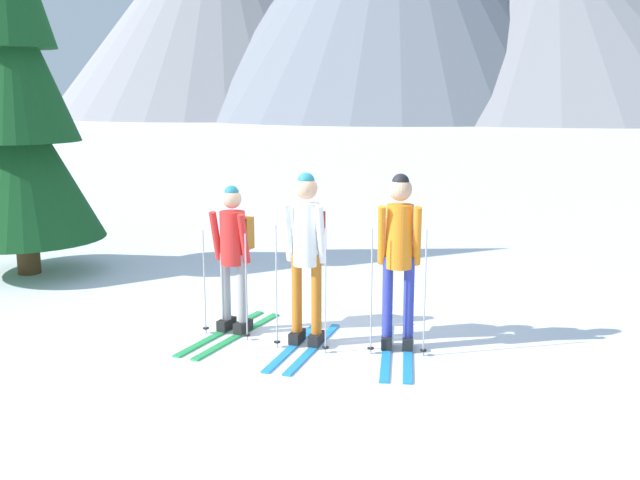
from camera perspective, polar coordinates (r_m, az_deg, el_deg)
The scene contains 5 objects.
ground_plane at distance 8.13m, azimuth -1.32°, elevation -7.65°, with size 400.00×400.00×0.00m, color white.
skier_in_red at distance 8.13m, azimuth -6.76°, elevation -0.90°, with size 0.64×1.75×1.67m.
skier_in_white at distance 7.64m, azimuth -1.05°, elevation -0.61°, with size 0.61×1.64×1.85m.
skier_in_orange at distance 7.55m, azimuth 6.20°, elevation -0.81°, with size 0.61×1.75×1.86m.
pine_tree_near at distance 11.48m, azimuth -22.67°, elevation 9.96°, with size 2.29×2.29×5.54m.
Camera 1 is at (2.04, -7.40, 2.66)m, focal length 40.96 mm.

